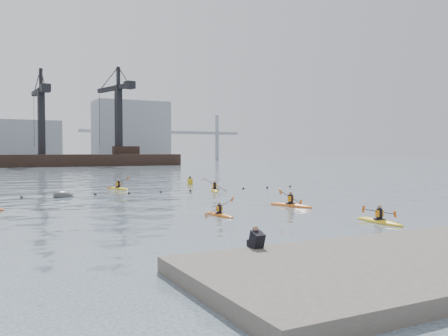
{
  "coord_description": "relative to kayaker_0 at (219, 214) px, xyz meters",
  "views": [
    {
      "loc": [
        -13.94,
        -19.74,
        3.84
      ],
      "look_at": [
        -0.36,
        6.69,
        2.8
      ],
      "focal_mm": 38.0,
      "sensor_mm": 36.0,
      "label": 1
    }
  ],
  "objects": [
    {
      "name": "skyline",
      "position": [
        3.54,
        144.82,
        9.16
      ],
      "size": [
        141.0,
        28.0,
        22.0
      ],
      "color": "gray",
      "rests_on": "ground"
    },
    {
      "name": "barge_pier",
      "position": [
        1.08,
        104.54,
        1.81
      ],
      "size": [
        72.0,
        19.3,
        29.5
      ],
      "color": "black",
      "rests_on": "ground"
    },
    {
      "name": "ground",
      "position": [
        1.3,
        -5.46,
        -0.09
      ],
      "size": [
        400.0,
        400.0,
        0.0
      ],
      "primitive_type": "plane",
      "color": "#324049",
      "rests_on": "ground"
    },
    {
      "name": "kayaker_0",
      "position": [
        0.0,
        0.0,
        0.0
      ],
      "size": [
        2.04,
        2.96,
        1.18
      ],
      "rotation": [
        0.0,
        0.0,
        0.1
      ],
      "color": "#D26113",
      "rests_on": "ground"
    },
    {
      "name": "kayaker_4",
      "position": [
        6.65,
        2.09,
        0.02
      ],
      "size": [
        2.47,
        3.7,
        1.42
      ],
      "rotation": [
        0.0,
        0.0,
        3.45
      ],
      "color": "orange",
      "rests_on": "ground"
    },
    {
      "name": "quay",
      "position": [
        1.3,
        -14.45,
        -0.09
      ],
      "size": [
        18.0,
        7.12,
        1.77
      ],
      "color": "#4C443D",
      "rests_on": "ground"
    },
    {
      "name": "mooring_buoy",
      "position": [
        -6.44,
        16.49,
        -0.09
      ],
      "size": [
        2.46,
        2.04,
        1.39
      ],
      "primitive_type": "ellipsoid",
      "rotation": [
        0.0,
        0.21,
        0.47
      ],
      "color": "#414447",
      "rests_on": "ground"
    },
    {
      "name": "kayaker_1",
      "position": [
        6.44,
        -6.43,
        0.02
      ],
      "size": [
        2.33,
        3.47,
        1.1
      ],
      "rotation": [
        0.0,
        0.0,
        -0.05
      ],
      "color": "gold",
      "rests_on": "ground"
    },
    {
      "name": "kayaker_3",
      "position": [
        7.56,
        16.1,
        0.02
      ],
      "size": [
        2.37,
        3.55,
        1.47
      ],
      "rotation": [
        0.0,
        0.0,
        -0.37
      ],
      "color": "gold",
      "rests_on": "ground"
    },
    {
      "name": "kayaker_5",
      "position": [
        -0.23,
        22.49,
        0.02
      ],
      "size": [
        2.43,
        3.65,
        1.38
      ],
      "rotation": [
        0.0,
        0.0,
        0.29
      ],
      "color": "gold",
      "rests_on": "ground"
    },
    {
      "name": "float_line",
      "position": [
        0.8,
        17.08,
        -0.06
      ],
      "size": [
        33.24,
        0.73,
        0.24
      ],
      "color": "black",
      "rests_on": "ground"
    },
    {
      "name": "nav_buoy",
      "position": [
        9.04,
        25.66,
        0.27
      ],
      "size": [
        0.64,
        0.64,
        1.17
      ],
      "color": "gold",
      "rests_on": "ground"
    }
  ]
}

